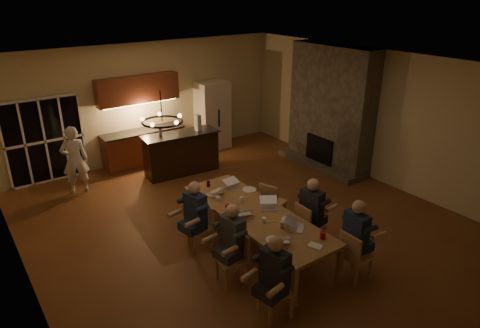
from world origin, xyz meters
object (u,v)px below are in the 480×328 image
person_left_near (275,278)px  mug_mid (242,199)px  person_right_mid (311,213)px  plate_far (249,190)px  standing_person (75,160)px  laptop_b (297,222)px  laptop_e (214,189)px  redcup_mid (227,207)px  refrigerator (213,115)px  can_silver (282,225)px  chair_left_far (199,226)px  person_right_near (355,238)px  chair_left_mid (231,259)px  chandelier (162,122)px  bar_island (181,153)px  laptop_d (269,203)px  mug_back (218,199)px  plate_near (289,220)px  chair_left_near (276,290)px  chair_right_far (273,202)px  laptop_c (242,208)px  redcup_near (323,235)px  bar_blender (198,123)px  chair_right_near (356,255)px  can_cola (208,184)px  chair_right_mid (310,225)px  plate_left (273,240)px  bar_bottle (160,132)px  can_right (260,197)px  laptop_f (234,183)px  person_left_far (196,216)px  laptop_a (278,236)px  person_left_mid (233,242)px  mug_front (264,220)px  dining_table (255,230)px

person_left_near → mug_mid: size_ratio=13.80×
person_right_mid → plate_far: (-0.43, 1.33, 0.07)m
standing_person → laptop_b: standing_person is taller
laptop_e → redcup_mid: 0.72m
refrigerator → can_silver: 6.13m
chair_left_far → person_right_near: (1.72, -2.17, 0.24)m
chair_left_mid → chandelier: chandelier is taller
bar_island → redcup_mid: bearing=-99.9°
laptop_d → mug_back: bearing=160.2°
chandelier → plate_near: size_ratio=2.37×
refrigerator → laptop_d: bearing=-111.2°
person_right_near → laptop_b: (-0.65, 0.72, 0.17)m
can_silver → plate_far: bearing=74.2°
person_right_near → mug_back: size_ratio=13.80×
chair_left_near → chandelier: 2.94m
chair_left_near → chair_right_far: 2.75m
chair_right_far → chandelier: size_ratio=1.50×
laptop_c → redcup_near: bearing=131.8°
bar_blender → refrigerator: bearing=36.6°
person_right_near → laptop_c: size_ratio=4.31×
chandelier → laptop_b: size_ratio=1.86×
mug_mid → chair_left_near: bearing=-112.9°
person_right_near → chair_right_near: bearing=156.2°
chair_left_far → can_cola: bearing=156.5°
chair_right_mid → plate_left: bearing=109.2°
bar_island → bar_bottle: size_ratio=8.15×
refrigerator → plate_near: bearing=-109.3°
person_left_near → plate_near: bearing=120.1°
person_right_near → can_right: 1.96m
person_right_near → laptop_f: (-0.63, 2.60, 0.17)m
person_left_far → bar_bottle: person_left_far is taller
mug_mid → redcup_mid: 0.43m
chair_left_near → laptop_a: 0.90m
person_left_mid → chandelier: chandelier is taller
chandelier → mug_front: chandelier is taller
redcup_near → plate_far: size_ratio=0.43×
dining_table → laptop_f: bearing=75.9°
person_left_near → chair_right_mid: bearing=109.9°
bar_island → laptop_a: 4.94m
person_right_near → plate_near: size_ratio=5.51×
refrigerator → dining_table: (-2.26, -5.02, -0.62)m
refrigerator → person_right_near: bearing=-101.7°
person_right_near → person_right_mid: same height
person_right_near → person_left_mid: (-1.73, 1.07, 0.00)m
chair_right_far → redcup_near: size_ratio=7.42×
person_right_near → laptop_c: bearing=40.8°
person_right_near → laptop_a: person_right_near is taller
chair_left_mid → plate_left: size_ratio=3.81×
mug_back → plate_near: mug_back is taller
mug_mid → redcup_near: redcup_near is taller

